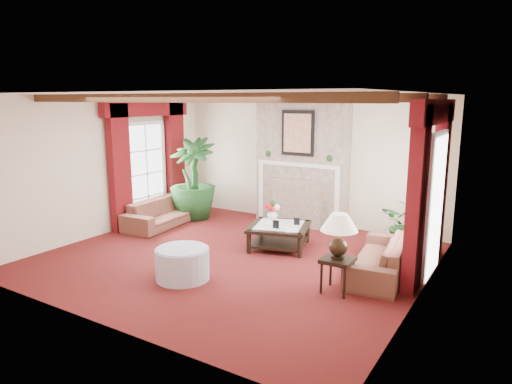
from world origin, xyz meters
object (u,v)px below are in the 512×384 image
Objects in this scene: ottoman at (183,264)px; side_table at (337,275)px; sofa_left at (164,208)px; coffee_table at (279,236)px; potted_palm at (193,196)px; sofa_right at (380,251)px.

side_table is at bearing 19.66° from ottoman.
coffee_table is (2.80, -0.03, -0.16)m from sofa_left.
potted_palm reaches higher than ottoman.
side_table is at bearing -55.19° from coffee_table.
potted_palm is at bearing 145.93° from coffee_table.
side_table is at bearing -111.13° from sofa_left.
coffee_table is at bearing 75.74° from ottoman.
potted_palm is 2.45× the size of ottoman.
potted_palm is at bearing 153.80° from side_table.
sofa_left is 3.08m from ottoman.
sofa_right is 1.95m from coffee_table.
sofa_right reaches higher than side_table.
potted_palm reaches higher than coffee_table.
coffee_table is (-1.92, 0.30, -0.16)m from sofa_right.
sofa_right is 0.99× the size of potted_palm.
ottoman is (2.28, -2.07, -0.14)m from sofa_left.
coffee_table is at bearing -105.59° from sofa_right.
potted_palm is 3.98× the size of side_table.
coffee_table is 2.05m from side_table.
sofa_left is at bearing -101.88° from potted_palm.
side_table is (4.41, -1.30, -0.13)m from sofa_left.
ottoman is at bearing -53.38° from potted_palm.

